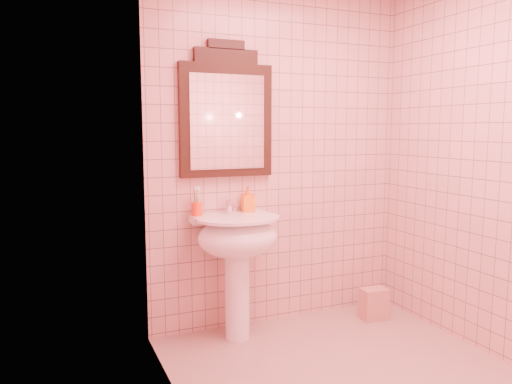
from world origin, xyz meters
name	(u,v)px	position (x,y,z in m)	size (l,w,h in m)	color
floor	(361,384)	(0.00, 0.00, 0.00)	(2.20, 2.20, 0.00)	tan
back_wall	(279,157)	(0.00, 1.10, 1.25)	(2.00, 0.02, 2.50)	#D19E92
pedestal_sink	(237,246)	(-0.42, 0.87, 0.66)	(0.58, 0.58, 0.86)	white
faucet	(230,206)	(-0.42, 1.01, 0.92)	(0.04, 0.16, 0.11)	white
mirror	(226,114)	(-0.42, 1.07, 1.56)	(0.67, 0.06, 0.94)	black
toothbrush_cup	(197,209)	(-0.66, 1.02, 0.91)	(0.08, 0.08, 0.18)	red
soap_dispenser	(248,199)	(-0.28, 1.03, 0.96)	(0.08, 0.09, 0.19)	orange
towel	(374,304)	(0.67, 0.79, 0.12)	(0.20, 0.13, 0.24)	tan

